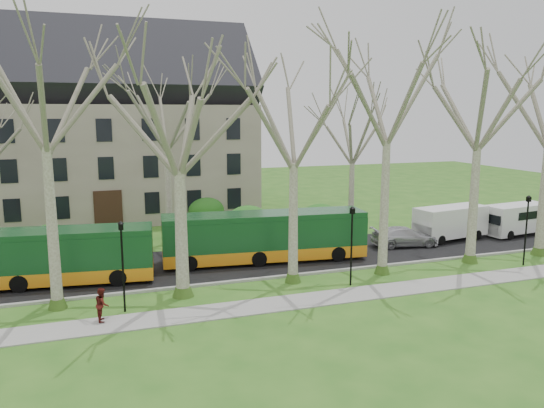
{
  "coord_description": "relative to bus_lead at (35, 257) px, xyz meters",
  "views": [
    {
      "loc": [
        -7.2,
        -26.0,
        9.37
      ],
      "look_at": [
        2.81,
        3.0,
        4.06
      ],
      "focal_mm": 35.0,
      "sensor_mm": 36.0,
      "label": 1
    }
  ],
  "objects": [
    {
      "name": "ground",
      "position": [
        10.29,
        -4.57,
        -1.62
      ],
      "size": [
        120.0,
        120.0,
        0.0
      ],
      "primitive_type": "plane",
      "color": "#2D631C",
      "rests_on": "ground"
    },
    {
      "name": "sidewalk",
      "position": [
        10.29,
        -7.07,
        -1.59
      ],
      "size": [
        70.0,
        2.0,
        0.06
      ],
      "primitive_type": "cube",
      "color": "gray",
      "rests_on": "ground"
    },
    {
      "name": "road",
      "position": [
        10.29,
        0.93,
        -1.59
      ],
      "size": [
        80.0,
        8.0,
        0.06
      ],
      "primitive_type": "cube",
      "color": "black",
      "rests_on": "ground"
    },
    {
      "name": "curb",
      "position": [
        10.29,
        -3.07,
        -1.55
      ],
      "size": [
        80.0,
        0.25,
        0.14
      ],
      "primitive_type": "cube",
      "color": "#A5A39E",
      "rests_on": "ground"
    },
    {
      "name": "building",
      "position": [
        4.29,
        19.43,
        6.45
      ],
      "size": [
        26.5,
        12.2,
        16.0
      ],
      "color": "gray",
      "rests_on": "ground"
    },
    {
      "name": "tree_row_verge",
      "position": [
        10.29,
        -4.27,
        5.38
      ],
      "size": [
        49.0,
        7.0,
        14.0
      ],
      "color": "gray",
      "rests_on": "ground"
    },
    {
      "name": "tree_row_far",
      "position": [
        8.96,
        6.43,
        4.38
      ],
      "size": [
        33.0,
        7.0,
        12.0
      ],
      "color": "gray",
      "rests_on": "ground"
    },
    {
      "name": "lamp_row",
      "position": [
        10.29,
        -5.57,
        0.95
      ],
      "size": [
        36.22,
        0.22,
        4.3
      ],
      "color": "black",
      "rests_on": "ground"
    },
    {
      "name": "hedges",
      "position": [
        5.62,
        9.43,
        -0.62
      ],
      "size": [
        30.6,
        8.6,
        2.0
      ],
      "color": "#285919",
      "rests_on": "ground"
    },
    {
      "name": "bus_lead",
      "position": [
        0.0,
        0.0,
        0.0
      ],
      "size": [
        12.71,
        4.11,
        3.12
      ],
      "primitive_type": null,
      "rotation": [
        0.0,
        0.0,
        -0.12
      ],
      "color": "#144821",
      "rests_on": "road"
    },
    {
      "name": "bus_follow",
      "position": [
        13.32,
        0.43,
        0.03
      ],
      "size": [
        12.98,
        3.98,
        3.19
      ],
      "primitive_type": null,
      "rotation": [
        0.0,
        0.0,
        -0.1
      ],
      "color": "#144821",
      "rests_on": "road"
    },
    {
      "name": "sedan",
      "position": [
        23.81,
        0.78,
        -0.88
      ],
      "size": [
        4.96,
        2.68,
        1.36
      ],
      "primitive_type": "imported",
      "rotation": [
        0.0,
        0.0,
        1.4
      ],
      "color": "#B6B6BB",
      "rests_on": "road"
    },
    {
      "name": "van_a",
      "position": [
        28.06,
        1.33,
        -0.33
      ],
      "size": [
        5.89,
        2.87,
        2.47
      ],
      "primitive_type": null,
      "rotation": [
        0.0,
        0.0,
        0.15
      ],
      "color": "white",
      "rests_on": "road"
    },
    {
      "name": "van_b",
      "position": [
        33.88,
        0.98,
        -0.38
      ],
      "size": [
        5.64,
        2.63,
        2.37
      ],
      "primitive_type": null,
      "rotation": [
        0.0,
        0.0,
        0.12
      ],
      "color": "white",
      "rests_on": "road"
    },
    {
      "name": "pedestrian_b",
      "position": [
        3.27,
        -6.54,
        -0.79
      ],
      "size": [
        0.61,
        0.77,
        1.54
      ],
      "primitive_type": "imported",
      "rotation": [
        0.0,
        0.0,
        1.54
      ],
      "color": "#501512",
      "rests_on": "sidewalk"
    }
  ]
}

